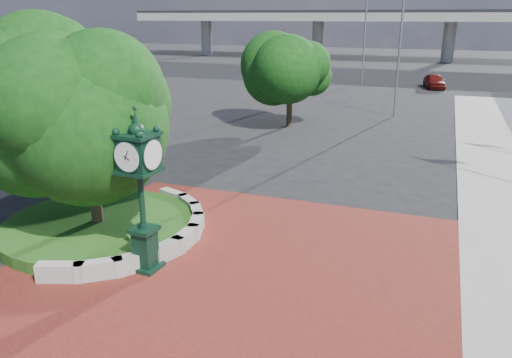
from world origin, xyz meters
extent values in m
plane|color=black|center=(0.00, 0.00, 0.00)|extent=(200.00, 200.00, 0.00)
cube|color=maroon|center=(0.00, -1.00, 0.02)|extent=(12.00, 12.00, 0.04)
cube|color=#9E9B93|center=(-3.91, -3.01, 0.27)|extent=(1.29, 0.76, 0.54)
cube|color=#9E9B93|center=(-3.05, -2.54, 0.27)|extent=(1.20, 1.04, 0.54)
cube|color=#9E9B93|center=(-2.38, -1.84, 0.27)|extent=(1.00, 1.22, 0.54)
cube|color=#9E9B93|center=(-1.95, -0.96, 0.27)|extent=(0.71, 1.30, 0.54)
cube|color=#9E9B93|center=(-1.80, 0.00, 0.27)|extent=(0.35, 1.25, 0.54)
cube|color=#9E9B93|center=(-1.95, 0.96, 0.27)|extent=(0.71, 1.30, 0.54)
cube|color=#9E9B93|center=(-2.38, 1.84, 0.27)|extent=(1.00, 1.22, 0.54)
cube|color=#9E9B93|center=(-3.05, 2.54, 0.27)|extent=(1.20, 1.04, 0.54)
cube|color=#9E9B93|center=(-3.91, 3.01, 0.27)|extent=(1.29, 0.76, 0.54)
cylinder|color=#154513|center=(-5.00, 0.00, 0.20)|extent=(6.10, 6.10, 0.40)
cube|color=#9E9B93|center=(0.00, 70.00, 6.50)|extent=(90.00, 12.00, 1.20)
cube|color=black|center=(0.00, 70.00, 7.30)|extent=(90.00, 12.00, 0.40)
cylinder|color=#9E9B93|center=(-35.00, 70.00, 3.00)|extent=(1.80, 1.80, 6.00)
cylinder|color=#9E9B93|center=(-15.00, 70.00, 3.00)|extent=(1.80, 1.80, 6.00)
cylinder|color=#9E9B93|center=(5.00, 70.00, 3.00)|extent=(1.80, 1.80, 6.00)
cylinder|color=#38281C|center=(-5.00, 0.00, 1.08)|extent=(0.36, 0.36, 2.17)
sphere|color=#113B10|center=(-5.00, 0.00, 3.73)|extent=(5.20, 5.20, 5.20)
cylinder|color=#38281C|center=(-13.00, 5.00, 1.22)|extent=(0.36, 0.36, 2.45)
sphere|color=#113B10|center=(-13.00, 5.00, 4.13)|extent=(5.60, 5.60, 5.60)
cylinder|color=#38281C|center=(-4.00, 18.00, 0.96)|extent=(0.36, 0.36, 1.92)
sphere|color=#113B10|center=(-4.00, 18.00, 3.25)|extent=(4.40, 4.40, 4.40)
cube|color=black|center=(-2.16, -1.63, 0.08)|extent=(0.81, 0.81, 0.15)
cube|color=black|center=(-2.16, -1.63, 0.66)|extent=(0.55, 0.55, 1.04)
cube|color=black|center=(-2.16, -1.63, 1.21)|extent=(0.71, 0.71, 0.11)
cylinder|color=black|center=(-2.16, -1.63, 2.07)|extent=(0.16, 0.16, 1.61)
cube|color=black|center=(-2.16, -1.63, 3.36)|extent=(0.91, 0.91, 0.85)
cylinder|color=white|center=(-2.19, -2.08, 3.36)|extent=(0.76, 0.11, 0.76)
cylinder|color=white|center=(-2.13, -1.19, 3.36)|extent=(0.76, 0.11, 0.76)
cylinder|color=white|center=(-2.60, -1.60, 3.36)|extent=(0.11, 0.76, 0.76)
cylinder|color=white|center=(-1.72, -1.66, 3.36)|extent=(0.11, 0.76, 0.76)
sphere|color=black|center=(-2.16, -1.63, 3.95)|extent=(0.42, 0.42, 0.42)
cone|color=black|center=(-2.16, -1.63, 4.26)|extent=(0.17, 0.17, 0.47)
imported|color=#5D110D|center=(4.11, 39.46, 0.69)|extent=(2.44, 4.29, 1.38)
cylinder|color=slate|center=(1.96, 23.68, 4.01)|extent=(0.14, 0.14, 8.02)
cylinder|color=slate|center=(-3.04, 40.83, 4.58)|extent=(0.16, 0.16, 9.17)
camera|label=1|loc=(5.02, -12.17, 6.72)|focal=35.00mm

